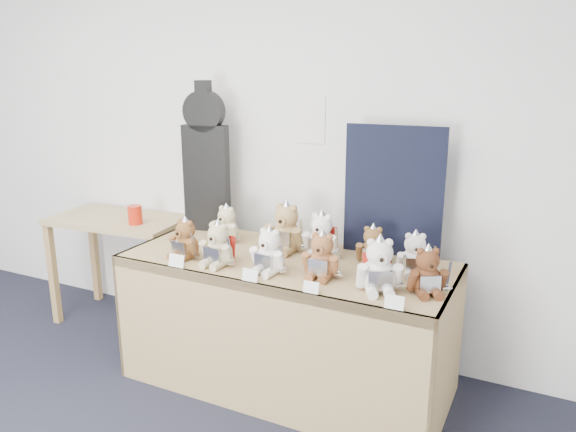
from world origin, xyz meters
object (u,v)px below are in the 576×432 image
at_px(teddy_front_centre, 269,253).
at_px(teddy_front_right, 322,257).
at_px(guitar_case, 206,159).
at_px(teddy_back_left, 226,225).
at_px(teddy_front_end, 427,273).
at_px(teddy_back_end, 415,256).
at_px(side_table, 119,234).
at_px(teddy_back_centre_left, 286,230).
at_px(teddy_front_far_right, 379,268).
at_px(teddy_back_right, 372,247).
at_px(display_table, 280,292).
at_px(teddy_back_centre_right, 321,237).
at_px(red_cup, 135,215).
at_px(teddy_front_left, 218,246).
at_px(teddy_front_far_left, 185,240).

bearing_deg(teddy_front_centre, teddy_front_right, 16.47).
distance_m(guitar_case, teddy_back_left, 0.49).
distance_m(teddy_front_end, teddy_back_end, 0.26).
xyz_separation_m(side_table, teddy_front_centre, (1.50, -0.47, 0.23)).
xyz_separation_m(teddy_front_end, teddy_back_centre_left, (-0.91, 0.28, 0.03)).
bearing_deg(teddy_front_far_right, teddy_back_right, 88.03).
xyz_separation_m(guitar_case, teddy_front_end, (1.58, -0.45, -0.38)).
bearing_deg(side_table, display_table, -17.19).
bearing_deg(side_table, teddy_back_centre_right, -8.25).
bearing_deg(teddy_front_right, teddy_front_far_right, -11.99).
bearing_deg(teddy_back_centre_right, red_cup, 178.35).
height_order(display_table, teddy_back_end, teddy_back_end).
bearing_deg(teddy_back_centre_left, side_table, 177.19).
height_order(teddy_back_centre_right, teddy_back_end, teddy_back_centre_right).
distance_m(display_table, guitar_case, 1.07).
relative_size(side_table, teddy_front_centre, 3.58).
relative_size(teddy_front_left, teddy_front_far_right, 0.90).
bearing_deg(teddy_front_left, teddy_front_end, 8.93).
relative_size(teddy_front_right, teddy_back_end, 1.05).
xyz_separation_m(teddy_front_left, teddy_back_centre_right, (0.46, 0.39, 0.01)).
bearing_deg(side_table, teddy_back_left, -10.61).
relative_size(teddy_front_left, teddy_front_end, 1.04).
height_order(side_table, teddy_back_right, teddy_back_right).
relative_size(teddy_front_centre, teddy_back_left, 1.08).
xyz_separation_m(guitar_case, teddy_front_far_right, (1.36, -0.52, -0.36)).
relative_size(side_table, teddy_back_right, 4.03).
bearing_deg(teddy_back_right, teddy_front_far_left, -169.92).
height_order(guitar_case, teddy_front_end, guitar_case).
relative_size(teddy_back_left, teddy_back_right, 1.04).
bearing_deg(teddy_back_left, teddy_back_end, 2.31).
height_order(side_table, guitar_case, guitar_case).
distance_m(display_table, teddy_back_left, 0.61).
bearing_deg(teddy_back_end, guitar_case, 151.44).
xyz_separation_m(side_table, teddy_front_left, (1.18, -0.49, 0.23)).
height_order(teddy_front_far_left, teddy_back_centre_left, teddy_back_centre_left).
relative_size(teddy_front_far_right, teddy_back_right, 1.25).
bearing_deg(teddy_front_far_left, teddy_front_right, 15.13).
xyz_separation_m(guitar_case, teddy_back_end, (1.46, -0.22, -0.38)).
height_order(teddy_front_far_left, teddy_front_centre, teddy_front_centre).
relative_size(teddy_back_centre_right, teddy_back_end, 1.11).
distance_m(teddy_front_left, teddy_back_centre_right, 0.60).
bearing_deg(teddy_front_far_right, red_cup, 144.19).
xyz_separation_m(red_cup, teddy_back_left, (0.76, -0.02, 0.03)).
height_order(teddy_front_right, teddy_back_end, teddy_front_right).
xyz_separation_m(teddy_front_far_left, teddy_front_right, (0.83, 0.06, 0.01)).
height_order(guitar_case, teddy_front_far_right, guitar_case).
height_order(side_table, teddy_front_end, teddy_front_end).
distance_m(side_table, teddy_back_left, 1.02).
distance_m(teddy_front_end, teddy_back_centre_left, 0.95).
relative_size(teddy_back_left, teddy_back_centre_left, 0.78).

